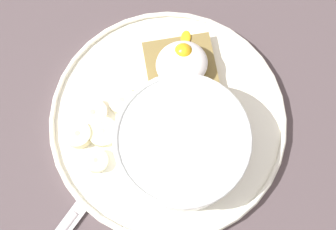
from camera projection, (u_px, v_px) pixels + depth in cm
name	position (u px, v px, depth cm)	size (l,w,h in cm)	color
ground_plane	(168.00, 124.00, 57.14)	(120.00, 120.00, 2.00)	#4F4245
plate	(168.00, 120.00, 55.41)	(28.13, 28.13, 1.60)	white
oatmeal_bowl	(184.00, 143.00, 51.42)	(14.65, 14.65, 6.07)	white
toast_slice	(181.00, 70.00, 56.04)	(9.91, 9.91, 1.44)	olive
poached_egg	(182.00, 63.00, 54.00)	(6.10, 7.35, 3.37)	white
banana_slice_front	(103.00, 132.00, 54.20)	(4.84, 4.83, 1.24)	#EFF1C0
banana_slice_left	(122.00, 101.00, 55.05)	(4.34, 4.37, 1.55)	#F5E6B8
banana_slice_back	(93.00, 113.00, 54.72)	(4.12, 4.05, 1.50)	beige
banana_slice_right	(78.00, 135.00, 53.97)	(4.32, 4.36, 1.54)	beige
banana_slice_inner	(96.00, 161.00, 53.13)	(3.48, 3.36, 1.66)	#F3E9B4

